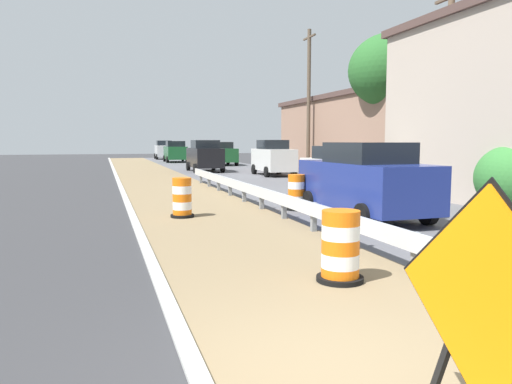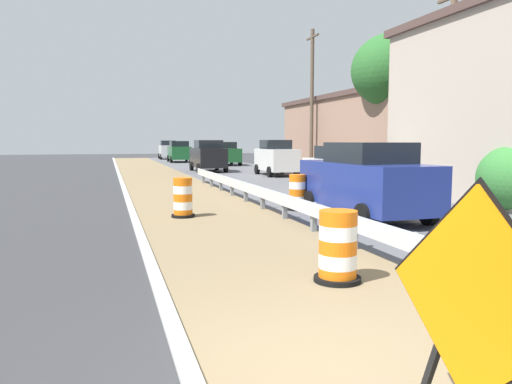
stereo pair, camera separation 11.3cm
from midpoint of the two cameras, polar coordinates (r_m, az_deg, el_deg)
The scene contains 18 objects.
ground_plane at distance 4.91m, azimuth 9.45°, elevation -20.22°, with size 160.00×160.00×0.00m, color #333335.
median_dirt_strip at distance 5.31m, azimuth 17.99°, elevation -18.32°, with size 4.08×120.00×0.01m, color #7F6B4C.
warning_sign_diamond at distance 3.69m, azimuth 24.14°, elevation -12.12°, with size 0.23×1.59×1.93m.
traffic_barrel_nearest at distance 7.69m, azimuth 9.33°, elevation -6.59°, with size 0.73×0.73×1.10m.
traffic_barrel_close at distance 14.06m, azimuth -8.79°, elevation -0.85°, with size 0.67×0.67×1.12m.
traffic_barrel_mid at distance 15.39m, azimuth 4.47°, elevation -0.23°, with size 0.64×0.64×1.12m.
car_lead_near_lane at distance 14.05m, azimuth 12.24°, elevation 1.33°, with size 2.20×4.83×2.12m.
car_trailing_near_lane at distance 43.95m, azimuth -4.09°, elevation 4.47°, with size 2.15×4.71×2.05m.
car_lead_far_lane at distance 34.87m, azimuth -6.04°, elevation 4.18°, with size 2.10×4.39×2.20m.
car_mid_far_lane at distance 21.51m, azimuth 9.70°, elevation 2.71°, with size 2.17×4.69×1.94m.
car_trailing_far_lane at distance 59.28m, azimuth -10.69°, elevation 4.82°, with size 2.11×4.15×2.19m.
car_distant_a at distance 30.83m, azimuth 1.90°, elevation 3.99°, with size 2.03×4.38×2.21m.
car_distant_b at distance 50.68m, azimuth -9.40°, elevation 4.64°, with size 2.22×4.84×2.14m.
roadside_shop_far at distance 32.97m, azimuth 13.64°, elevation 6.45°, with size 7.63×16.22×5.05m.
utility_pole_near at distance 20.03m, azimuth 21.21°, elevation 11.14°, with size 0.24×1.80×7.90m.
utility_pole_mid at distance 32.55m, azimuth 6.02°, elevation 10.55°, with size 0.24×1.80×9.25m.
bush_roadside at distance 16.91m, azimuth 27.37°, elevation 1.44°, with size 2.19×2.19×2.05m, color #337533.
tree_roadside at distance 26.72m, azimuth 15.04°, elevation 13.39°, with size 4.14×4.14×7.61m.
Camera 1 is at (-2.07, -3.90, 2.16)m, focal length 34.53 mm.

